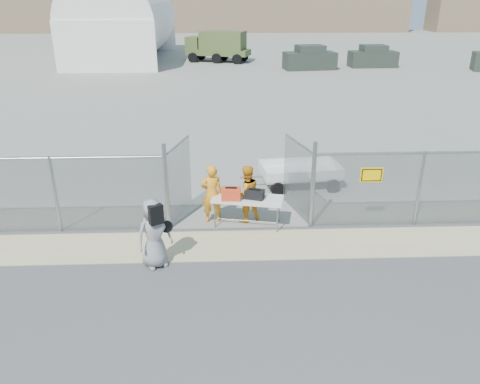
{
  "coord_description": "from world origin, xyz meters",
  "views": [
    {
      "loc": [
        -0.49,
        -9.8,
        6.09
      ],
      "look_at": [
        0.0,
        2.0,
        1.1
      ],
      "focal_mm": 35.0,
      "sensor_mm": 36.0,
      "label": 1
    }
  ],
  "objects_px": {
    "folding_table": "(248,212)",
    "utility_trailer": "(300,174)",
    "security_worker_left": "(212,194)",
    "security_worker_right": "(246,194)",
    "visitor": "(154,233)"
  },
  "relations": [
    {
      "from": "folding_table",
      "to": "utility_trailer",
      "type": "distance_m",
      "value": 3.51
    },
    {
      "from": "folding_table",
      "to": "utility_trailer",
      "type": "xyz_separation_m",
      "value": [
        1.96,
        2.91,
        -0.0
      ]
    },
    {
      "from": "utility_trailer",
      "to": "visitor",
      "type": "bearing_deg",
      "value": -136.79
    },
    {
      "from": "security_worker_left",
      "to": "utility_trailer",
      "type": "distance_m",
      "value": 3.99
    },
    {
      "from": "security_worker_right",
      "to": "visitor",
      "type": "distance_m",
      "value": 3.3
    },
    {
      "from": "security_worker_right",
      "to": "visitor",
      "type": "relative_size",
      "value": 0.97
    },
    {
      "from": "visitor",
      "to": "security_worker_left",
      "type": "bearing_deg",
      "value": 29.95
    },
    {
      "from": "security_worker_right",
      "to": "utility_trailer",
      "type": "distance_m",
      "value": 3.32
    },
    {
      "from": "security_worker_left",
      "to": "security_worker_right",
      "type": "height_order",
      "value": "security_worker_left"
    },
    {
      "from": "folding_table",
      "to": "utility_trailer",
      "type": "relative_size",
      "value": 0.58
    },
    {
      "from": "folding_table",
      "to": "security_worker_left",
      "type": "height_order",
      "value": "security_worker_left"
    },
    {
      "from": "folding_table",
      "to": "utility_trailer",
      "type": "height_order",
      "value": "folding_table"
    },
    {
      "from": "security_worker_right",
      "to": "security_worker_left",
      "type": "bearing_deg",
      "value": -21.67
    },
    {
      "from": "folding_table",
      "to": "security_worker_left",
      "type": "bearing_deg",
      "value": 176.48
    },
    {
      "from": "security_worker_left",
      "to": "utility_trailer",
      "type": "xyz_separation_m",
      "value": [
        2.97,
        2.63,
        -0.45
      ]
    }
  ]
}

